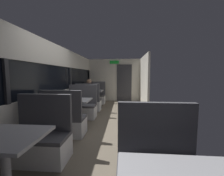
% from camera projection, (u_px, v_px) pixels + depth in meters
% --- Properties ---
extents(ground_plane, '(3.30, 9.20, 0.02)m').
position_uv_depth(ground_plane, '(104.00, 130.00, 3.69)').
color(ground_plane, '#665B4C').
extents(carriage_window_panel_left, '(0.09, 8.48, 2.30)m').
position_uv_depth(carriage_window_panel_left, '(50.00, 87.00, 3.69)').
color(carriage_window_panel_left, beige).
rests_on(carriage_window_panel_left, ground_plane).
extents(carriage_end_bulkhead, '(2.90, 0.11, 2.30)m').
position_uv_depth(carriage_end_bulkhead, '(115.00, 80.00, 7.74)').
color(carriage_end_bulkhead, beige).
rests_on(carriage_end_bulkhead, ground_plane).
extents(carriage_aisle_panel_right, '(0.08, 2.40, 2.30)m').
position_uv_depth(carriage_aisle_panel_right, '(144.00, 81.00, 6.44)').
color(carriage_aisle_panel_right, beige).
rests_on(carriage_aisle_panel_right, ground_plane).
extents(dining_table_near_window, '(0.90, 0.70, 0.74)m').
position_uv_depth(dining_table_near_window, '(4.00, 143.00, 1.62)').
color(dining_table_near_window, '#9E9EA3').
rests_on(dining_table_near_window, ground_plane).
extents(bench_near_window_facing_entry, '(0.95, 0.50, 1.10)m').
position_uv_depth(bench_near_window_facing_entry, '(41.00, 141.00, 2.34)').
color(bench_near_window_facing_entry, silver).
rests_on(bench_near_window_facing_entry, ground_plane).
extents(dining_table_mid_window, '(0.90, 0.70, 0.74)m').
position_uv_depth(dining_table_mid_window, '(74.00, 103.00, 3.96)').
color(dining_table_mid_window, '#9E9EA3').
rests_on(dining_table_mid_window, ground_plane).
extents(bench_mid_window_facing_end, '(0.95, 0.50, 1.10)m').
position_uv_depth(bench_mid_window_facing_end, '(64.00, 122.00, 3.29)').
color(bench_mid_window_facing_end, silver).
rests_on(bench_mid_window_facing_end, ground_plane).
extents(bench_mid_window_facing_entry, '(0.95, 0.50, 1.10)m').
position_uv_depth(bench_mid_window_facing_entry, '(82.00, 108.00, 4.68)').
color(bench_mid_window_facing_entry, silver).
rests_on(bench_mid_window_facing_entry, ground_plane).
extents(dining_table_far_window, '(0.90, 0.70, 0.74)m').
position_uv_depth(dining_table_far_window, '(92.00, 93.00, 6.29)').
color(dining_table_far_window, '#9E9EA3').
rests_on(dining_table_far_window, ground_plane).
extents(bench_far_window_facing_end, '(0.95, 0.50, 1.10)m').
position_uv_depth(bench_far_window_facing_end, '(89.00, 102.00, 5.63)').
color(bench_far_window_facing_end, silver).
rests_on(bench_far_window_facing_end, ground_plane).
extents(bench_far_window_facing_entry, '(0.95, 0.50, 1.10)m').
position_uv_depth(bench_far_window_facing_entry, '(96.00, 97.00, 7.02)').
color(bench_far_window_facing_entry, silver).
rests_on(bench_far_window_facing_entry, ground_plane).
extents(bench_front_aisle_facing_entry, '(0.95, 0.50, 1.10)m').
position_uv_depth(bench_front_aisle_facing_entry, '(158.00, 171.00, 1.61)').
color(bench_front_aisle_facing_entry, silver).
rests_on(bench_front_aisle_facing_entry, ground_plane).
extents(seated_passenger, '(0.47, 0.55, 1.26)m').
position_uv_depth(seated_passenger, '(89.00, 97.00, 5.68)').
color(seated_passenger, '#26262D').
rests_on(seated_passenger, ground_plane).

